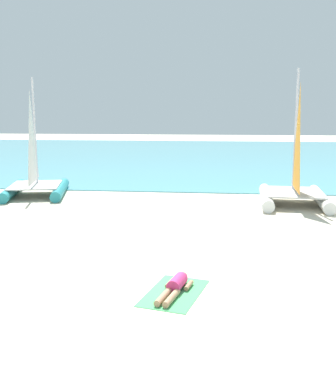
{
  "coord_description": "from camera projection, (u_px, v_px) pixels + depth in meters",
  "views": [
    {
      "loc": [
        1.73,
        -9.67,
        3.88
      ],
      "look_at": [
        0.0,
        5.39,
        1.2
      ],
      "focal_mm": 42.34,
      "sensor_mm": 36.0,
      "label": 1
    }
  ],
  "objects": [
    {
      "name": "sailboat_teal",
      "position": [
        35.0,
        178.0,
        21.22
      ],
      "size": [
        3.62,
        4.73,
        5.49
      ],
      "rotation": [
        0.0,
        0.0,
        0.24
      ],
      "color": "teal",
      "rests_on": "ground"
    },
    {
      "name": "ocean_water",
      "position": [
        201.0,
        155.0,
        41.61
      ],
      "size": [
        120.0,
        40.0,
        0.05
      ],
      "primitive_type": "cube",
      "color": "#5BB2C1",
      "rests_on": "ground"
    },
    {
      "name": "towel_left",
      "position": [
        174.0,
        293.0,
        9.83
      ],
      "size": [
        1.5,
        2.1,
        0.01
      ],
      "primitive_type": "cube",
      "rotation": [
        0.0,
        0.0,
        -0.22
      ],
      "color": "#4CB266",
      "rests_on": "ground"
    },
    {
      "name": "sailboat_white",
      "position": [
        294.0,
        185.0,
        19.21
      ],
      "size": [
        3.03,
        4.52,
        5.7
      ],
      "rotation": [
        0.0,
        0.0,
        -0.06
      ],
      "color": "white",
      "rests_on": "ground"
    },
    {
      "name": "sunbather_left",
      "position": [
        175.0,
        286.0,
        9.87
      ],
      "size": [
        0.74,
        1.56,
        0.3
      ],
      "rotation": [
        0.0,
        0.0,
        -0.22
      ],
      "color": "#D83372",
      "rests_on": "towel_left"
    },
    {
      "name": "ground_plane",
      "position": [
        180.0,
        201.0,
        20.12
      ],
      "size": [
        120.0,
        120.0,
        0.0
      ],
      "primitive_type": "plane",
      "color": "beige"
    }
  ]
}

